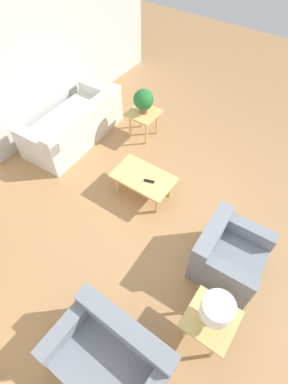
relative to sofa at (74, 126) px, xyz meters
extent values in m
plane|color=#A87A4C|center=(-2.33, 0.48, -0.29)|extent=(14.00, 14.00, 0.00)
cube|color=silver|center=(0.73, 0.48, 1.06)|extent=(0.12, 7.20, 2.70)
cube|color=silver|center=(0.04, 0.00, -0.07)|extent=(0.98, 1.97, 0.45)
cube|color=silver|center=(-0.31, -0.01, 0.31)|extent=(0.27, 1.94, 0.30)
cube|color=silver|center=(0.08, -0.87, 0.26)|extent=(0.91, 0.23, 0.20)
cube|color=silver|center=(0.01, 0.87, 0.26)|extent=(0.91, 0.23, 0.20)
cube|color=slate|center=(-3.51, 0.82, -0.09)|extent=(0.85, 0.89, 0.40)
cube|color=slate|center=(-3.20, 0.83, 0.28)|extent=(0.23, 0.87, 0.34)
cube|color=slate|center=(-3.53, 1.17, 0.22)|extent=(0.82, 0.19, 0.22)
cube|color=slate|center=(-3.50, 0.47, 0.22)|extent=(0.82, 0.19, 0.22)
cube|color=slate|center=(-2.96, 2.67, -0.09)|extent=(1.23, 0.85, 0.40)
cube|color=slate|center=(-2.97, 2.36, 0.28)|extent=(1.21, 0.23, 0.34)
cube|color=slate|center=(-2.44, 2.66, 0.22)|extent=(0.18, 0.82, 0.22)
cube|color=tan|center=(-1.84, 0.40, 0.10)|extent=(0.95, 0.58, 0.04)
cylinder|color=tan|center=(-2.22, 0.21, -0.11)|extent=(0.05, 0.05, 0.37)
cylinder|color=tan|center=(-1.47, 0.21, -0.11)|extent=(0.05, 0.05, 0.37)
cylinder|color=tan|center=(-2.22, 0.59, -0.11)|extent=(0.05, 0.05, 0.37)
cylinder|color=tan|center=(-1.47, 0.59, -0.11)|extent=(0.05, 0.05, 0.37)
cube|color=tan|center=(-1.01, -0.81, 0.22)|extent=(0.54, 0.54, 0.04)
cylinder|color=tan|center=(-1.19, -0.99, -0.05)|extent=(0.04, 0.04, 0.49)
cylinder|color=tan|center=(-0.83, -0.99, -0.05)|extent=(0.04, 0.04, 0.49)
cylinder|color=tan|center=(-1.19, -0.62, -0.05)|extent=(0.04, 0.04, 0.49)
cylinder|color=tan|center=(-0.83, -0.62, -0.05)|extent=(0.04, 0.04, 0.49)
cube|color=tan|center=(-3.66, 1.75, 0.22)|extent=(0.54, 0.54, 0.04)
cylinder|color=tan|center=(-3.84, 1.56, -0.05)|extent=(0.04, 0.04, 0.49)
cylinder|color=tan|center=(-3.48, 1.56, -0.05)|extent=(0.04, 0.04, 0.49)
cylinder|color=tan|center=(-3.84, 1.93, -0.05)|extent=(0.04, 0.04, 0.49)
cylinder|color=tan|center=(-3.48, 1.93, -0.05)|extent=(0.04, 0.04, 0.49)
cylinder|color=brown|center=(-1.01, -0.81, 0.29)|extent=(0.15, 0.15, 0.11)
sphere|color=#236B2D|center=(-1.01, -0.81, 0.50)|extent=(0.36, 0.36, 0.36)
cylinder|color=#997F4C|center=(-3.66, 1.75, 0.34)|extent=(0.14, 0.14, 0.22)
cylinder|color=white|center=(-3.66, 1.75, 0.56)|extent=(0.33, 0.33, 0.23)
cube|color=black|center=(-1.97, 0.44, 0.13)|extent=(0.16, 0.09, 0.02)
camera|label=1|loc=(-3.60, 2.93, 3.56)|focal=28.00mm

